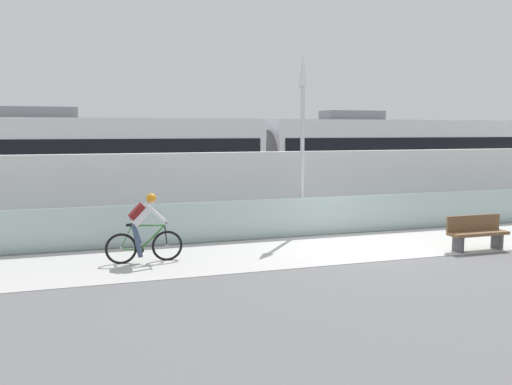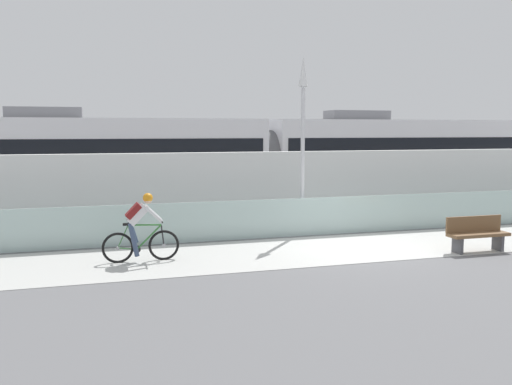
% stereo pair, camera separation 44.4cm
% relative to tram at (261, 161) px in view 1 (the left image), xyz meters
% --- Properties ---
extents(ground_plane, '(200.00, 200.00, 0.00)m').
position_rel_tram_xyz_m(ground_plane, '(0.45, -6.85, -1.89)').
color(ground_plane, slate).
extents(bike_path_deck, '(32.00, 3.20, 0.01)m').
position_rel_tram_xyz_m(bike_path_deck, '(0.45, -6.85, -1.89)').
color(bike_path_deck, beige).
rests_on(bike_path_deck, ground).
extents(glass_parapet, '(32.00, 0.05, 1.10)m').
position_rel_tram_xyz_m(glass_parapet, '(0.45, -5.00, -1.34)').
color(glass_parapet, '#ADC6C1').
rests_on(glass_parapet, ground).
extents(concrete_barrier_wall, '(32.00, 0.36, 2.37)m').
position_rel_tram_xyz_m(concrete_barrier_wall, '(0.45, -3.20, -0.71)').
color(concrete_barrier_wall, silver).
rests_on(concrete_barrier_wall, ground).
extents(tram_rail_near, '(32.00, 0.08, 0.01)m').
position_rel_tram_xyz_m(tram_rail_near, '(0.45, -0.72, -1.89)').
color(tram_rail_near, '#595654').
rests_on(tram_rail_near, ground).
extents(tram_rail_far, '(32.00, 0.08, 0.01)m').
position_rel_tram_xyz_m(tram_rail_far, '(0.45, 0.72, -1.89)').
color(tram_rail_far, '#595654').
rests_on(tram_rail_far, ground).
extents(tram, '(22.56, 2.54, 3.81)m').
position_rel_tram_xyz_m(tram, '(0.00, 0.00, 0.00)').
color(tram, silver).
rests_on(tram, ground).
extents(cyclist_on_bike, '(1.77, 0.58, 1.61)m').
position_rel_tram_xyz_m(cyclist_on_bike, '(-5.12, -6.85, -1.09)').
color(cyclist_on_bike, black).
rests_on(cyclist_on_bike, ground).
extents(lamp_post_antenna, '(0.28, 0.28, 5.20)m').
position_rel_tram_xyz_m(lamp_post_antenna, '(-0.29, -4.70, 1.40)').
color(lamp_post_antenna, gray).
rests_on(lamp_post_antenna, ground).
extents(bench, '(1.60, 0.45, 0.89)m').
position_rel_tram_xyz_m(bench, '(3.09, -8.14, -1.41)').
color(bench, brown).
rests_on(bench, ground).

